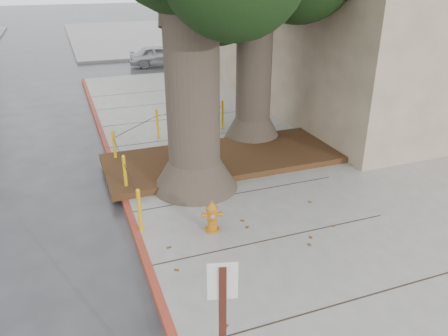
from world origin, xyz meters
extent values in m
plane|color=#28282B|center=(0.00, 0.00, 0.00)|extent=(140.00, 140.00, 0.00)
cube|color=slate|center=(6.00, 2.50, 0.07)|extent=(16.00, 26.00, 0.15)
cube|color=slate|center=(6.00, 30.00, 0.07)|extent=(16.00, 20.00, 0.15)
cube|color=maroon|center=(-2.00, 2.50, 0.07)|extent=(0.14, 26.00, 0.16)
cube|color=black|center=(0.90, 3.90, 0.23)|extent=(6.40, 2.60, 0.16)
cone|color=#4C3F33|center=(-0.30, 2.70, 0.50)|extent=(2.04, 2.04, 0.70)
cylinder|color=#4C3F33|center=(-0.30, 2.70, 2.53)|extent=(1.20, 1.20, 4.22)
cone|color=#4C3F33|center=(2.30, 5.20, 0.50)|extent=(1.77, 1.77, 0.70)
cylinder|color=#4C3F33|center=(2.30, 5.20, 2.32)|extent=(1.04, 1.04, 3.84)
cylinder|color=#CB990B|center=(-1.90, 1.20, 0.60)|extent=(0.08, 0.08, 0.90)
sphere|color=#CB990B|center=(-1.90, 1.20, 1.05)|extent=(0.09, 0.09, 0.09)
cylinder|color=#CB990B|center=(-1.90, 3.00, 0.60)|extent=(0.08, 0.08, 0.90)
sphere|color=#CB990B|center=(-1.90, 3.00, 1.05)|extent=(0.09, 0.09, 0.09)
cylinder|color=#CB990B|center=(-1.90, 4.80, 0.60)|extent=(0.08, 0.08, 0.90)
sphere|color=#CB990B|center=(-1.90, 4.80, 1.05)|extent=(0.09, 0.09, 0.09)
cylinder|color=#CB990B|center=(-0.40, 6.30, 0.60)|extent=(0.08, 0.08, 0.90)
sphere|color=#CB990B|center=(-0.40, 6.30, 1.05)|extent=(0.09, 0.09, 0.09)
cylinder|color=#CB990B|center=(1.80, 6.50, 0.60)|extent=(0.08, 0.08, 0.90)
sphere|color=#CB990B|center=(1.80, 6.50, 1.05)|extent=(0.09, 0.09, 0.09)
cylinder|color=black|center=(-1.90, 2.10, 0.87)|extent=(0.02, 1.80, 0.02)
cylinder|color=black|center=(-1.90, 3.90, 0.87)|extent=(0.02, 1.80, 0.02)
cylinder|color=black|center=(-1.15, 5.55, 0.87)|extent=(1.51, 1.51, 0.02)
cylinder|color=black|center=(0.70, 6.40, 0.87)|extent=(2.20, 0.22, 0.02)
cylinder|color=#BA6913|center=(-0.56, 0.70, 0.18)|extent=(0.33, 0.33, 0.05)
cylinder|color=#BA6913|center=(-0.56, 0.70, 0.41)|extent=(0.23, 0.23, 0.44)
cylinder|color=#BA6913|center=(-0.56, 0.70, 0.64)|extent=(0.30, 0.30, 0.06)
cone|color=#BA6913|center=(-0.56, 0.70, 0.73)|extent=(0.28, 0.28, 0.12)
cylinder|color=#BA6913|center=(-0.56, 0.70, 0.81)|extent=(0.06, 0.06, 0.04)
cylinder|color=#BA6913|center=(-0.68, 0.72, 0.52)|extent=(0.14, 0.10, 0.08)
cylinder|color=#BA6913|center=(-0.45, 0.68, 0.52)|extent=(0.14, 0.10, 0.08)
cylinder|color=#BA6913|center=(-0.59, 0.60, 0.41)|extent=(0.14, 0.14, 0.11)
cube|color=#5999D8|center=(-0.58, 0.60, 0.54)|extent=(0.06, 0.02, 0.06)
cube|color=silver|center=(-1.95, -3.64, 2.58)|extent=(0.25, 0.09, 0.36)
imported|color=#B4B4B9|center=(2.33, 17.98, 0.57)|extent=(3.47, 1.73, 1.14)
imported|color=maroon|center=(12.44, 17.32, 0.56)|extent=(3.43, 1.26, 1.12)
camera|label=1|loc=(-2.96, -6.37, 4.94)|focal=35.00mm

